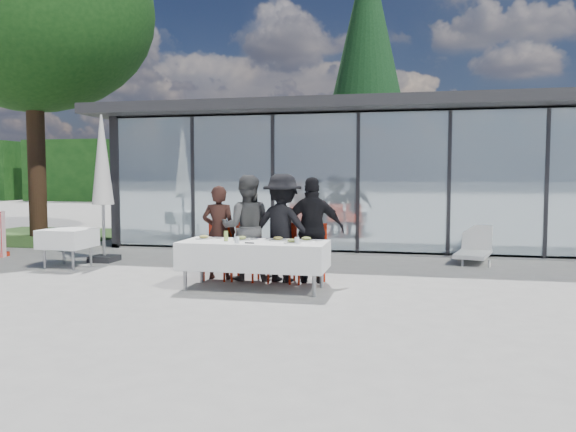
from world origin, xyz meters
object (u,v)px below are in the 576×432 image
Objects in this scene: plate_c at (278,239)px; plate_extra at (292,242)px; diner_a at (219,232)px; diner_chair_b at (247,248)px; market_umbrella at (102,168)px; spare_table_left at (68,239)px; plate_a at (204,238)px; deciduous_tree at (32,11)px; diner_chair_a at (219,247)px; conifer_tree at (367,63)px; plate_b at (241,239)px; dining_table at (254,255)px; folded_eyeglasses at (250,243)px; diner_c at (283,228)px; lounger at (474,249)px; juice_bottle at (226,236)px; diner_chair_c at (283,249)px; diner_d at (313,230)px; diner_chair_d at (313,250)px; diner_b at (247,228)px; plate_d at (306,239)px; spare_chair_b at (575,234)px.

plate_c and plate_extra have the same top height.
diner_chair_b is at bearing 175.03° from diner_a.
diner_a is at bearing -24.41° from market_umbrella.
plate_a is at bearing -20.12° from spare_table_left.
spare_table_left is 8.75m from deciduous_tree.
plate_extra is at bearing -30.84° from diner_chair_a.
spare_table_left is 0.09× the size of deciduous_tree.
spare_table_left is at bearing -49.08° from deciduous_tree.
plate_c is at bearing 147.68° from diner_a.
plate_b is at bearing -93.97° from conifer_tree.
folded_eyeglasses is (0.01, -0.29, 0.22)m from dining_table.
folded_eyeglasses is at bearing -21.09° from spare_table_left.
plate_c is at bearing 22.96° from dining_table.
spare_table_left is at bearing 5.68° from diner_c.
folded_eyeglasses is (-0.33, -0.43, -0.02)m from plate_c.
dining_table reaches higher than lounger.
folded_eyeglasses is 0.01× the size of deciduous_tree.
juice_bottle is at bearing -32.65° from market_umbrella.
plate_c is at bearing -132.73° from lounger.
dining_table is 0.80m from diner_chair_c.
deciduous_tree reaches higher than market_umbrella.
diner_d is 0.33m from diner_chair_d.
plate_extra is at bearing 69.66° from diner_d.
diner_chair_d reaches higher than plate_b.
diner_chair_d is at bearing -166.93° from diner_c.
plate_c is at bearing -41.36° from diner_chair_b.
diner_chair_a is 3.61× the size of plate_a.
diner_b is at bearing 138.18° from plate_extra.
dining_table is at bearing 168.78° from plate_extra.
plate_b is 0.03× the size of deciduous_tree.
dining_table is at bearing -164.89° from plate_d.
diner_chair_c is (1.11, 0.00, -0.26)m from diner_a.
diner_d is at bearing 20.93° from plate_a.
plate_a is at bearing 172.47° from dining_table.
diner_c is 6.64× the size of plate_extra.
deciduous_tree is at bearing 145.82° from diner_chair_b.
plate_b is (0.12, -0.67, -0.11)m from diner_b.
plate_extra is 6.86m from spare_chair_b.
diner_c is 0.62m from diner_chair_d.
plate_c is at bearing -126.53° from diner_chair_d.
plate_a is 1.65m from plate_d.
diner_d is 4.93m from spare_table_left.
plate_b is 5.34m from lounger.
conifer_tree is (9.00, 7.00, -0.50)m from deciduous_tree.
spare_chair_b is at bearing 37.79° from dining_table.
deciduous_tree reaches higher than diner_d.
plate_b is at bearing -146.73° from diner_chair_d.
diner_chair_b reaches higher than plate_c.
juice_bottle reaches higher than plate_b.
plate_a is at bearing 41.81° from diner_c.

